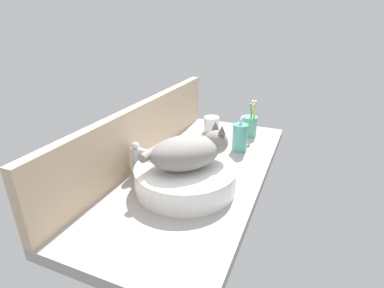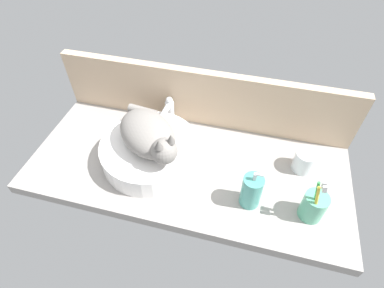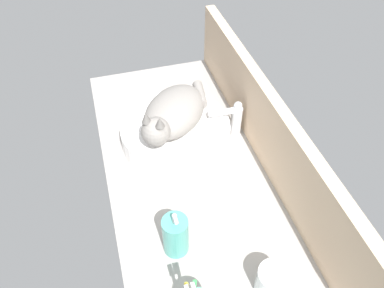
% 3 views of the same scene
% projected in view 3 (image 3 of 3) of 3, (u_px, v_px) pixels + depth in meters
% --- Properties ---
extents(ground_plane, '(1.18, 0.52, 0.04)m').
position_uv_depth(ground_plane, '(191.00, 175.00, 1.20)').
color(ground_plane, '#9E9993').
extents(backsplash_panel, '(1.18, 0.04, 0.24)m').
position_uv_depth(backsplash_panel, '(268.00, 129.00, 1.14)').
color(backsplash_panel, '#CCAD8C').
rests_on(backsplash_panel, ground_plane).
extents(sink_basin, '(0.36, 0.36, 0.08)m').
position_uv_depth(sink_basin, '(176.00, 133.00, 1.24)').
color(sink_basin, white).
rests_on(sink_basin, ground_plane).
extents(cat, '(0.30, 0.29, 0.14)m').
position_uv_depth(cat, '(173.00, 113.00, 1.16)').
color(cat, gray).
rests_on(cat, sink_basin).
extents(faucet, '(0.04, 0.12, 0.14)m').
position_uv_depth(faucet, '(234.00, 117.00, 1.25)').
color(faucet, silver).
rests_on(faucet, ground_plane).
extents(soap_dispenser, '(0.07, 0.07, 0.16)m').
position_uv_depth(soap_dispenser, '(176.00, 235.00, 0.95)').
color(soap_dispenser, teal).
rests_on(soap_dispenser, ground_plane).
extents(water_glass, '(0.08, 0.08, 0.08)m').
position_uv_depth(water_glass, '(272.00, 282.00, 0.90)').
color(water_glass, white).
rests_on(water_glass, ground_plane).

